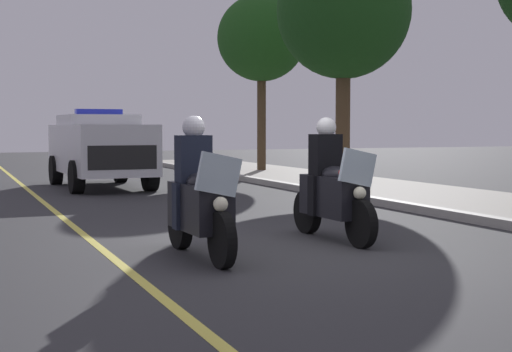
% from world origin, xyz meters
% --- Properties ---
extents(ground_plane, '(80.00, 80.00, 0.00)m').
position_xyz_m(ground_plane, '(0.00, 0.00, 0.00)').
color(ground_plane, '#333335').
extents(lane_stripe_center, '(48.00, 0.12, 0.01)m').
position_xyz_m(lane_stripe_center, '(0.00, -2.14, 0.00)').
color(lane_stripe_center, '#E0D14C').
rests_on(lane_stripe_center, ground).
extents(police_motorcycle_lead_left, '(2.14, 0.57, 1.72)m').
position_xyz_m(police_motorcycle_lead_left, '(-0.00, -1.17, 0.70)').
color(police_motorcycle_lead_left, black).
rests_on(police_motorcycle_lead_left, ground).
extents(police_motorcycle_lead_right, '(2.14, 0.57, 1.72)m').
position_xyz_m(police_motorcycle_lead_right, '(-0.62, 0.99, 0.70)').
color(police_motorcycle_lead_right, black).
rests_on(police_motorcycle_lead_right, ground).
extents(police_suv, '(4.95, 2.18, 2.05)m').
position_xyz_m(police_suv, '(-10.90, -0.32, 1.07)').
color(police_suv, silver).
rests_on(police_suv, ground).
extents(tree_far_back, '(3.63, 3.63, 6.47)m').
position_xyz_m(tree_far_back, '(-9.32, 6.00, 4.70)').
color(tree_far_back, '#4C3823').
rests_on(tree_far_back, sidewalk_strip).
extents(tree_behind_suv, '(3.04, 3.04, 6.02)m').
position_xyz_m(tree_behind_suv, '(-15.10, 6.03, 4.61)').
color(tree_behind_suv, '#4C3823').
rests_on(tree_behind_suv, sidewalk_strip).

